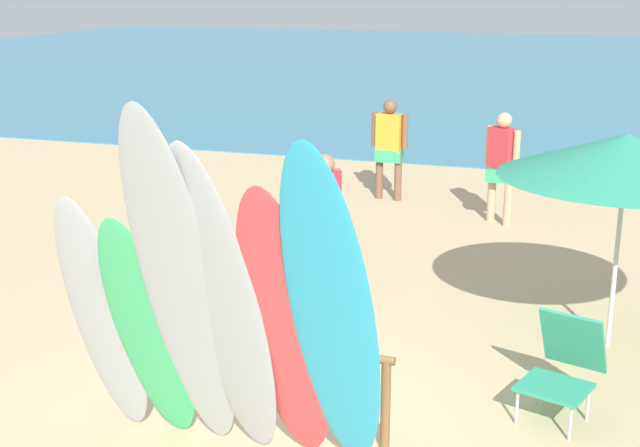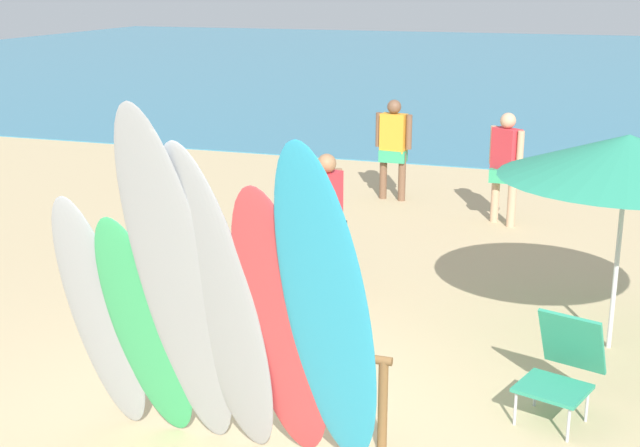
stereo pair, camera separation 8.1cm
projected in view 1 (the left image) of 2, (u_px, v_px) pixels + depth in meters
name	position (u px, v px, depth m)	size (l,w,h in m)	color
ground	(488.00, 130.00, 19.33)	(60.00, 60.00, 0.00)	tan
ocean_water	(539.00, 65.00, 33.81)	(60.00, 40.00, 0.02)	teal
surfboard_rack	(253.00, 362.00, 6.37)	(2.16, 0.07, 0.74)	brown
surfboard_grey_0	(104.00, 320.00, 6.00)	(0.47, 0.08, 2.08)	#999EA3
surfboard_green_1	(149.00, 334.00, 5.89)	(0.52, 0.07, 2.01)	#38B266
surfboard_grey_2	(184.00, 295.00, 5.51)	(0.52, 0.06, 2.88)	#999EA3
surfboard_grey_3	(225.00, 313.00, 5.52)	(0.54, 0.08, 2.59)	#999EA3
surfboard_red_4	(287.00, 334.00, 5.49)	(0.54, 0.07, 2.37)	#D13D42
surfboard_teal_5	(334.00, 324.00, 5.25)	(0.54, 0.07, 2.74)	#289EC6
beachgoer_strolling	(502.00, 160.00, 11.72)	(0.49, 0.40, 1.56)	tan
beachgoer_by_water	(389.00, 143.00, 13.04)	(0.58, 0.25, 1.55)	brown
beachgoer_photographing	(325.00, 212.00, 9.24)	(0.39, 0.56, 1.51)	#9E704C
beach_chair_red	(564.00, 363.00, 6.64)	(0.69, 0.81, 0.82)	#B7B7BC
beach_umbrella	(626.00, 156.00, 7.48)	(2.23, 2.23, 2.00)	silver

